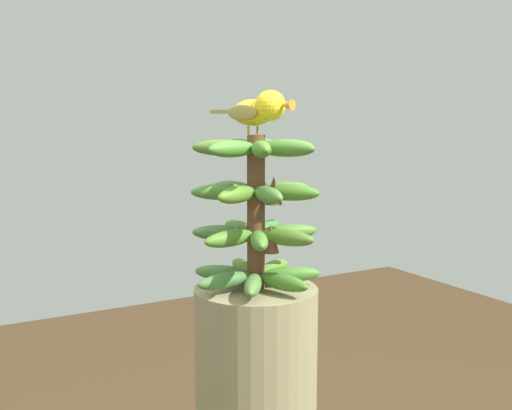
% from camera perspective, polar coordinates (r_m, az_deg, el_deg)
% --- Properties ---
extents(banana_bunch, '(0.29, 0.29, 0.33)m').
position_cam_1_polar(banana_bunch, '(1.28, 0.05, -0.74)').
color(banana_bunch, brown).
rests_on(banana_bunch, banana_tree).
extents(perched_bird, '(0.10, 0.21, 0.09)m').
position_cam_1_polar(perched_bird, '(1.30, 0.34, 9.07)').
color(perched_bird, '#C68933').
rests_on(perched_bird, banana_bunch).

